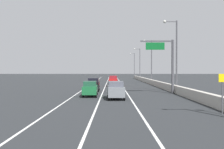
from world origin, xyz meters
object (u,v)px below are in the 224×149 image
speed_advisory_sign (223,91)px  lamp_post_right_second (175,51)px  overhead_sign_gantry (168,60)px  lamp_post_right_fourth (139,62)px  car_green_1 (90,89)px  lamp_post_right_third (151,59)px  car_red_3 (114,81)px  car_gray_0 (116,90)px  lamp_post_right_fifth (134,64)px  car_black_2 (94,85)px

speed_advisory_sign → lamp_post_right_second: bearing=86.4°
overhead_sign_gantry → lamp_post_right_fourth: 53.01m
car_green_1 → lamp_post_right_fourth: bearing=78.0°
lamp_post_right_third → lamp_post_right_fourth: size_ratio=1.00×
lamp_post_right_third → car_red_3: bearing=-130.2°
lamp_post_right_second → lamp_post_right_fourth: size_ratio=1.00×
speed_advisory_sign → car_gray_0: (-7.73, 10.38, -0.76)m
car_green_1 → car_red_3: bearing=81.7°
speed_advisory_sign → lamp_post_right_third: (1.32, 44.82, 4.34)m
lamp_post_right_fifth → lamp_post_right_fourth: bearing=-90.7°
lamp_post_right_second → speed_advisory_sign: bearing=-93.6°
car_green_1 → car_red_3: (3.00, 20.48, 0.12)m
overhead_sign_gantry → lamp_post_right_second: (1.66, 2.53, 1.38)m
overhead_sign_gantry → car_gray_0: size_ratio=1.67×
speed_advisory_sign → car_green_1: (-10.89, 13.45, -0.81)m
lamp_post_right_third → car_gray_0: 35.97m
car_gray_0 → car_green_1: (-3.16, 3.07, -0.06)m
speed_advisory_sign → car_black_2: bearing=117.4°
lamp_post_right_third → car_gray_0: bearing=-104.7°
car_black_2 → lamp_post_right_second: bearing=-7.6°
car_black_2 → car_red_3: (3.13, 12.69, 0.05)m
speed_advisory_sign → lamp_post_right_fifth: (1.44, 95.26, 4.34)m
lamp_post_right_fourth → car_green_1: 58.08m
lamp_post_right_fifth → car_green_1: bearing=-98.6°
lamp_post_right_second → car_black_2: size_ratio=2.66×
overhead_sign_gantry → lamp_post_right_third: lamp_post_right_third is taller
car_green_1 → car_red_3: 20.70m
lamp_post_right_fourth → car_black_2: 50.55m
speed_advisory_sign → lamp_post_right_third: 45.05m
car_gray_0 → car_black_2: car_black_2 is taller
lamp_post_right_second → lamp_post_right_third: 25.22m
car_black_2 → lamp_post_right_fourth: bearing=76.0°
lamp_post_right_second → car_gray_0: size_ratio=2.38×
overhead_sign_gantry → car_red_3: (-7.44, 16.86, -3.66)m
lamp_post_right_fifth → car_gray_0: (-9.17, -84.87, -5.10)m
overhead_sign_gantry → lamp_post_right_fourth: bearing=88.3°
lamp_post_right_third → car_black_2: 27.09m
lamp_post_right_fifth → car_red_3: (-9.32, -61.32, -5.04)m
lamp_post_right_second → lamp_post_right_fifth: size_ratio=1.00×
car_gray_0 → car_green_1: size_ratio=0.97×
car_red_3 → lamp_post_right_fourth: bearing=76.0°
car_red_3 → car_gray_0: bearing=-89.6°
speed_advisory_sign → lamp_post_right_fourth: bearing=89.1°
car_green_1 → car_gray_0: bearing=-44.2°
lamp_post_right_second → car_red_3: 17.71m
car_gray_0 → car_black_2: 11.35m
speed_advisory_sign → car_gray_0: speed_advisory_sign is taller
car_green_1 → car_red_3: car_red_3 is taller
car_black_2 → lamp_post_right_third: bearing=62.4°
lamp_post_right_third → car_black_2: bearing=-117.6°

